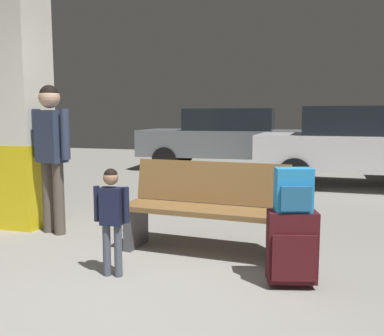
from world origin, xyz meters
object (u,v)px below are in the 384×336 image
at_px(parked_car_far, 226,137).
at_px(backpack_bright, 294,190).
at_px(suitcase, 292,247).
at_px(structural_pillar, 20,101).
at_px(bench, 205,208).
at_px(adult, 51,143).
at_px(parked_car_near, 367,145).
at_px(child, 111,211).

bearing_deg(parked_car_far, backpack_bright, -73.33).
bearing_deg(backpack_bright, parked_car_far, 106.67).
bearing_deg(suitcase, backpack_bright, -44.43).
relative_size(structural_pillar, bench, 1.88).
bearing_deg(bench, parked_car_far, 100.85).
relative_size(bench, suitcase, 2.70).
distance_m(backpack_bright, adult, 2.84).
bearing_deg(parked_car_near, suitcase, -100.81).
bearing_deg(bench, structural_pillar, 171.22).
bearing_deg(backpack_bright, structural_pillar, 163.15).
bearing_deg(parked_car_near, bench, -112.21).
height_order(bench, parked_car_near, parked_car_near).
height_order(child, parked_car_far, parked_car_far).
relative_size(structural_pillar, parked_car_near, 0.75).
distance_m(suitcase, adult, 2.92).
bearing_deg(structural_pillar, adult, -21.03).
relative_size(child, adult, 0.54).
xyz_separation_m(structural_pillar, child, (1.82, -1.21, -0.96)).
xyz_separation_m(bench, parked_car_near, (1.88, 4.60, 0.36)).
height_order(adult, parked_car_far, adult).
bearing_deg(adult, suitcase, -15.97).
xyz_separation_m(structural_pillar, parked_car_near, (4.27, 4.23, -0.72)).
height_order(child, parked_car_near, parked_car_near).
xyz_separation_m(suitcase, adult, (-2.72, 0.78, 0.72)).
relative_size(suitcase, adult, 0.36).
xyz_separation_m(backpack_bright, adult, (-2.72, 0.78, 0.27)).
height_order(structural_pillar, parked_car_near, structural_pillar).
relative_size(suitcase, child, 0.66).
bearing_deg(bench, child, -124.42).
relative_size(bench, parked_car_near, 0.40).
xyz_separation_m(backpack_bright, parked_car_near, (1.00, 5.22, 0.03)).
height_order(backpack_bright, adult, adult).
distance_m(bench, suitcase, 1.08).
relative_size(suitcase, parked_car_far, 0.14).
relative_size(structural_pillar, backpack_bright, 9.03).
xyz_separation_m(backpack_bright, parked_car_far, (-2.12, 7.07, 0.03)).
bearing_deg(adult, parked_car_far, 84.54).
xyz_separation_m(adult, parked_car_near, (3.71, 4.44, -0.23)).
relative_size(structural_pillar, suitcase, 5.08).
xyz_separation_m(suitcase, parked_car_far, (-2.12, 7.06, 0.48)).
distance_m(structural_pillar, suitcase, 3.62).
distance_m(suitcase, parked_car_near, 5.33).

